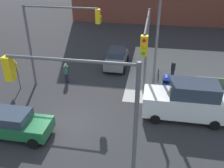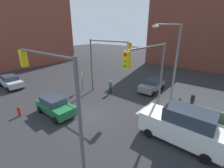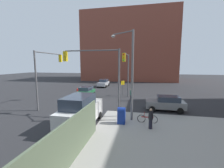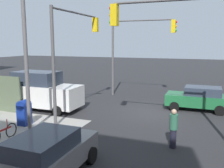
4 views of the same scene
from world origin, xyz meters
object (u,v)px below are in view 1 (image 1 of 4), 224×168
traffic_signal_nw_corner (55,31)px  bicycle_leaning_on_fence (158,75)px  pedestrian_crossing (66,73)px  hatchback_gray (117,58)px  traffic_signal_se_corner (85,102)px  pedestrian_waiting (173,70)px  traffic_signal_ne_corner (146,47)px  street_lamp_corner (155,31)px  mailbox_blue (166,83)px  hatchback_green (15,124)px  van_white_delivery (187,101)px

traffic_signal_nw_corner → bicycle_leaning_on_fence: traffic_signal_nw_corner is taller
pedestrian_crossing → hatchback_gray: bearing=77.2°
traffic_signal_se_corner → pedestrian_waiting: traffic_signal_se_corner is taller
pedestrian_waiting → bicycle_leaning_on_fence: 1.32m
traffic_signal_nw_corner → traffic_signal_ne_corner: same height
hatchback_gray → bicycle_leaning_on_fence: (3.98, -2.06, -0.50)m
street_lamp_corner → hatchback_gray: 6.36m
pedestrian_waiting → bicycle_leaning_on_fence: (-1.20, -0.20, -0.52)m
mailbox_blue → hatchback_green: hatchback_green is taller
traffic_signal_ne_corner → hatchback_green: 9.20m
traffic_signal_nw_corner → hatchback_green: 7.40m
traffic_signal_nw_corner → street_lamp_corner: street_lamp_corner is taller
street_lamp_corner → pedestrian_crossing: (-6.99, -0.29, -3.79)m
hatchback_green → pedestrian_crossing: 7.07m
traffic_signal_se_corner → mailbox_blue: size_ratio=4.55×
street_lamp_corner → pedestrian_crossing: 7.96m
traffic_signal_se_corner → hatchback_gray: 14.29m
traffic_signal_se_corner → pedestrian_crossing: 11.29m
traffic_signal_nw_corner → bicycle_leaning_on_fence: 9.35m
traffic_signal_se_corner → hatchback_green: 6.99m
street_lamp_corner → pedestrian_crossing: bearing=-177.6°
hatchback_gray → van_white_delivery: size_ratio=0.76×
hatchback_green → hatchback_gray: same height
traffic_signal_ne_corner → hatchback_gray: 8.46m
pedestrian_waiting → traffic_signal_ne_corner: bearing=-75.3°
traffic_signal_ne_corner → hatchback_green: (-7.30, -4.09, -3.81)m
traffic_signal_nw_corner → traffic_signal_ne_corner: (6.75, -2.23, -0.00)m
traffic_signal_se_corner → pedestrian_waiting: bearing=69.8°
hatchback_green → pedestrian_crossing: (0.80, 7.02, 0.07)m
mailbox_blue → hatchback_green: bearing=-142.8°
bicycle_leaning_on_fence → pedestrian_waiting: bearing=9.6°
van_white_delivery → pedestrian_waiting: 5.65m
hatchback_gray → pedestrian_waiting: (5.18, -1.86, 0.02)m
traffic_signal_se_corner → hatchback_gray: bearing=93.4°
hatchback_green → traffic_signal_nw_corner: bearing=85.0°
hatchback_green → pedestrian_waiting: size_ratio=2.50×
street_lamp_corner → traffic_signal_se_corner: bearing=-104.4°
hatchback_green → van_white_delivery: 10.83m
traffic_signal_se_corner → mailbox_blue: (3.77, 9.50, -3.86)m
mailbox_blue → hatchback_gray: (-4.58, 4.26, 0.08)m
hatchback_green → bicycle_leaning_on_fence: size_ratio=2.38×
traffic_signal_ne_corner → mailbox_blue: 5.05m
mailbox_blue → pedestrian_waiting: pedestrian_waiting is taller
mailbox_blue → hatchback_gray: size_ratio=0.35×
pedestrian_crossing → mailbox_blue: bearing=27.5°
traffic_signal_nw_corner → pedestrian_crossing: bearing=70.4°
traffic_signal_se_corner → mailbox_blue: traffic_signal_se_corner is taller
traffic_signal_nw_corner → hatchback_green: size_ratio=1.56×
traffic_signal_nw_corner → pedestrian_waiting: (9.05, 2.90, -3.79)m
pedestrian_waiting → hatchback_gray: bearing=-160.9°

